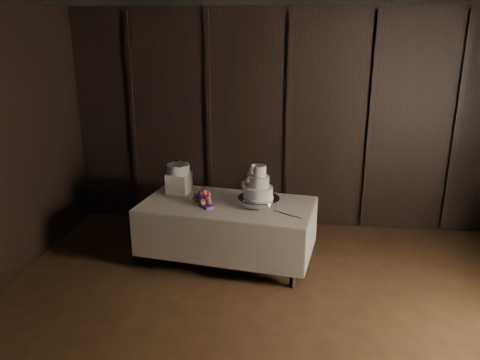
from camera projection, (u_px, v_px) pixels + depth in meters
name	position (u px, v px, depth m)	size (l,w,h in m)	color
room	(277.00, 217.00, 3.09)	(6.08, 7.08, 3.08)	black
display_table	(228.00, 230.00, 5.56)	(2.12, 1.33, 0.76)	#EFE3CF
cake_stand	(259.00, 201.00, 5.39)	(0.48, 0.48, 0.09)	silver
wedding_cake	(256.00, 185.00, 5.32)	(0.37, 0.32, 0.39)	white
bouquet	(203.00, 198.00, 5.43)	(0.30, 0.40, 0.19)	#B74548
box_pedestal	(179.00, 183.00, 5.78)	(0.26, 0.26, 0.25)	white
small_cake	(178.00, 169.00, 5.73)	(0.28, 0.28, 0.11)	white
cake_knife	(284.00, 214.00, 5.13)	(0.37, 0.02, 0.01)	silver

